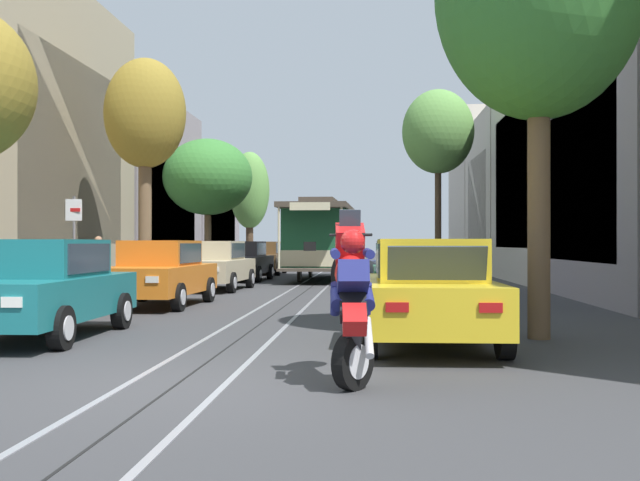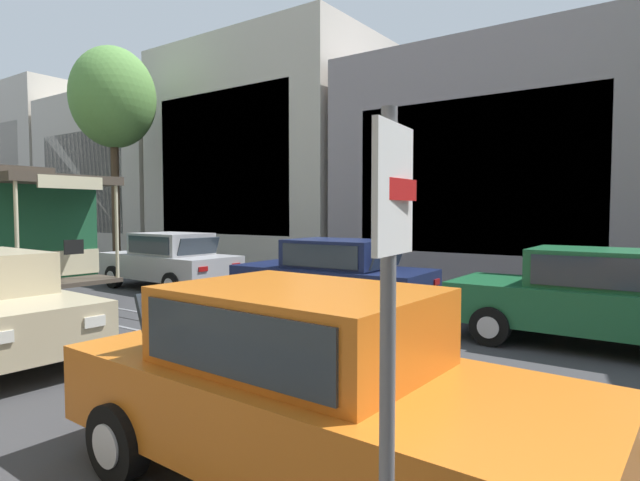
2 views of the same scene
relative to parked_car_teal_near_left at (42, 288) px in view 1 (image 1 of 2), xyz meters
The scene contains 22 objects.
ground_plane 15.65m from the parked_car_teal_near_left, 78.21° to the left, with size 160.00×160.00×0.00m, color #38383A.
trolley_track_rails 18.37m from the parked_car_teal_near_left, 79.98° to the left, with size 1.14×55.67×0.01m.
building_facade_left 19.13m from the parked_car_teal_near_left, 110.83° to the left, with size 5.32×47.37×9.95m.
building_facade_right 22.73m from the parked_car_teal_near_left, 54.31° to the left, with size 5.64×47.37×9.61m.
parked_car_teal_near_left is the anchor object (origin of this frame).
parked_car_orange_second_left 6.08m from the parked_car_teal_near_left, 88.37° to the left, with size 2.10×4.41×1.58m.
parked_car_beige_mid_left 12.18m from the parked_car_teal_near_left, 88.91° to the left, with size 2.14×4.42×1.58m.
parked_car_black_fourth_left 18.24m from the parked_car_teal_near_left, 89.71° to the left, with size 2.12×4.41×1.58m.
parked_car_brown_fifth_left 24.18m from the parked_car_teal_near_left, 89.91° to the left, with size 2.00×4.36×1.58m.
parked_car_silver_sixth_left 30.36m from the parked_car_teal_near_left, 89.96° to the left, with size 2.14×4.42×1.58m.
parked_car_yellow_near_right 6.15m from the parked_car_teal_near_left, ahead, with size 2.04×4.38×1.58m.
parked_car_green_second_right 7.93m from the parked_car_teal_near_left, 38.25° to the left, with size 2.02×4.37×1.58m.
parked_car_navy_mid_right 11.71m from the parked_car_teal_near_left, 58.00° to the left, with size 2.14×4.42×1.58m.
parked_car_silver_fourth_right 16.88m from the parked_car_teal_near_left, 67.85° to the left, with size 2.09×4.40×1.58m.
street_tree_kerb_left_second 12.54m from the parked_car_teal_near_left, 99.17° to the left, with size 2.58×2.15×7.35m.
street_tree_kerb_left_mid 21.25m from the parked_car_teal_near_left, 95.28° to the left, with size 3.91×4.07×6.09m.
street_tree_kerb_left_fourth 30.70m from the parked_car_teal_near_left, 93.10° to the left, with size 2.25×1.99×6.68m.
street_tree_kerb_right_second 23.03m from the parked_car_teal_near_left, 68.73° to the left, with size 3.09×2.86×8.13m.
cable_car_trolley 19.83m from the parked_car_teal_near_left, 80.72° to the left, with size 2.76×9.17×3.28m.
motorcycle_with_rider 6.21m from the parked_car_teal_near_left, 35.23° to the right, with size 0.52×1.82×1.90m.
pedestrian_on_left_pavement 11.18m from the parked_car_teal_near_left, 105.97° to the left, with size 0.55×0.41×1.73m.
street_sign_post 4.85m from the parked_car_teal_near_left, 106.28° to the left, with size 0.36×0.08×2.56m.
Camera 1 is at (2.10, -7.95, 1.53)m, focal length 42.20 mm.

